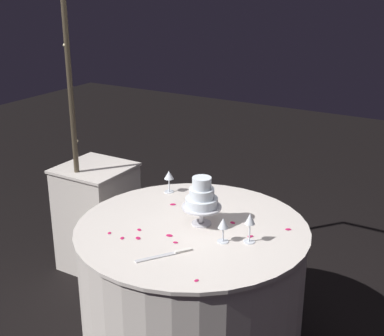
{
  "coord_description": "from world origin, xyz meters",
  "views": [
    {
      "loc": [
        1.35,
        -2.26,
        2.11
      ],
      "look_at": [
        0.0,
        0.0,
        1.14
      ],
      "focal_mm": 49.86,
      "sensor_mm": 36.0,
      "label": 1
    }
  ],
  "objects_px": {
    "main_table": "(192,289)",
    "tiered_cake": "(202,198)",
    "side_table": "(98,217)",
    "wine_glass_2": "(169,176)",
    "decorative_arch": "(223,81)",
    "wine_glass_0": "(250,221)",
    "wine_glass_1": "(223,225)",
    "cake_knife": "(168,254)"
  },
  "relations": [
    {
      "from": "main_table",
      "to": "tiered_cake",
      "type": "height_order",
      "value": "tiered_cake"
    },
    {
      "from": "side_table",
      "to": "wine_glass_2",
      "type": "xyz_separation_m",
      "value": [
        0.72,
        -0.12,
        0.51
      ]
    },
    {
      "from": "decorative_arch",
      "to": "wine_glass_0",
      "type": "xyz_separation_m",
      "value": [
        0.34,
        -0.33,
        -0.63
      ]
    },
    {
      "from": "side_table",
      "to": "main_table",
      "type": "bearing_deg",
      "value": -23.15
    },
    {
      "from": "tiered_cake",
      "to": "wine_glass_1",
      "type": "bearing_deg",
      "value": -31.92
    },
    {
      "from": "decorative_arch",
      "to": "cake_knife",
      "type": "distance_m",
      "value": 1.0
    },
    {
      "from": "side_table",
      "to": "wine_glass_0",
      "type": "xyz_separation_m",
      "value": [
        1.45,
        -0.47,
        0.52
      ]
    },
    {
      "from": "cake_knife",
      "to": "main_table",
      "type": "bearing_deg",
      "value": 99.78
    },
    {
      "from": "side_table",
      "to": "cake_knife",
      "type": "distance_m",
      "value": 1.47
    },
    {
      "from": "wine_glass_1",
      "to": "wine_glass_2",
      "type": "bearing_deg",
      "value": 145.33
    },
    {
      "from": "tiered_cake",
      "to": "wine_glass_1",
      "type": "distance_m",
      "value": 0.24
    },
    {
      "from": "main_table",
      "to": "wine_glass_2",
      "type": "bearing_deg",
      "value": 137.13
    },
    {
      "from": "decorative_arch",
      "to": "wine_glass_0",
      "type": "relative_size",
      "value": 14.49
    },
    {
      "from": "wine_glass_0",
      "to": "wine_glass_2",
      "type": "height_order",
      "value": "wine_glass_0"
    },
    {
      "from": "main_table",
      "to": "side_table",
      "type": "distance_m",
      "value": 1.2
    },
    {
      "from": "side_table",
      "to": "wine_glass_2",
      "type": "relative_size",
      "value": 5.6
    },
    {
      "from": "decorative_arch",
      "to": "tiered_cake",
      "type": "height_order",
      "value": "decorative_arch"
    },
    {
      "from": "side_table",
      "to": "cake_knife",
      "type": "xyz_separation_m",
      "value": [
        1.16,
        -0.8,
        0.4
      ]
    },
    {
      "from": "decorative_arch",
      "to": "cake_knife",
      "type": "height_order",
      "value": "decorative_arch"
    },
    {
      "from": "wine_glass_0",
      "to": "side_table",
      "type": "bearing_deg",
      "value": 161.91
    },
    {
      "from": "tiered_cake",
      "to": "cake_knife",
      "type": "height_order",
      "value": "tiered_cake"
    },
    {
      "from": "side_table",
      "to": "wine_glass_0",
      "type": "distance_m",
      "value": 1.61
    },
    {
      "from": "tiered_cake",
      "to": "wine_glass_0",
      "type": "height_order",
      "value": "tiered_cake"
    },
    {
      "from": "wine_glass_2",
      "to": "side_table",
      "type": "bearing_deg",
      "value": 170.61
    },
    {
      "from": "tiered_cake",
      "to": "cake_knife",
      "type": "xyz_separation_m",
      "value": [
        0.03,
        -0.39,
        -0.15
      ]
    },
    {
      "from": "side_table",
      "to": "tiered_cake",
      "type": "relative_size",
      "value": 2.88
    },
    {
      "from": "tiered_cake",
      "to": "wine_glass_0",
      "type": "distance_m",
      "value": 0.32
    },
    {
      "from": "side_table",
      "to": "cake_knife",
      "type": "relative_size",
      "value": 3.14
    },
    {
      "from": "tiered_cake",
      "to": "wine_glass_2",
      "type": "bearing_deg",
      "value": 144.05
    },
    {
      "from": "decorative_arch",
      "to": "wine_glass_0",
      "type": "bearing_deg",
      "value": -43.73
    },
    {
      "from": "decorative_arch",
      "to": "side_table",
      "type": "relative_size",
      "value": 2.96
    },
    {
      "from": "main_table",
      "to": "cake_knife",
      "type": "distance_m",
      "value": 0.53
    },
    {
      "from": "wine_glass_0",
      "to": "cake_knife",
      "type": "height_order",
      "value": "wine_glass_0"
    },
    {
      "from": "wine_glass_2",
      "to": "cake_knife",
      "type": "relative_size",
      "value": 0.56
    },
    {
      "from": "decorative_arch",
      "to": "wine_glass_2",
      "type": "height_order",
      "value": "decorative_arch"
    },
    {
      "from": "wine_glass_0",
      "to": "wine_glass_1",
      "type": "bearing_deg",
      "value": -150.93
    },
    {
      "from": "side_table",
      "to": "wine_glass_1",
      "type": "relative_size",
      "value": 5.93
    },
    {
      "from": "wine_glass_1",
      "to": "wine_glass_2",
      "type": "xyz_separation_m",
      "value": [
        -0.61,
        0.42,
        0.01
      ]
    },
    {
      "from": "main_table",
      "to": "wine_glass_0",
      "type": "distance_m",
      "value": 0.62
    },
    {
      "from": "main_table",
      "to": "cake_knife",
      "type": "relative_size",
      "value": 5.07
    },
    {
      "from": "decorative_arch",
      "to": "wine_glass_2",
      "type": "distance_m",
      "value": 0.75
    },
    {
      "from": "decorative_arch",
      "to": "tiered_cake",
      "type": "bearing_deg",
      "value": -84.4
    }
  ]
}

